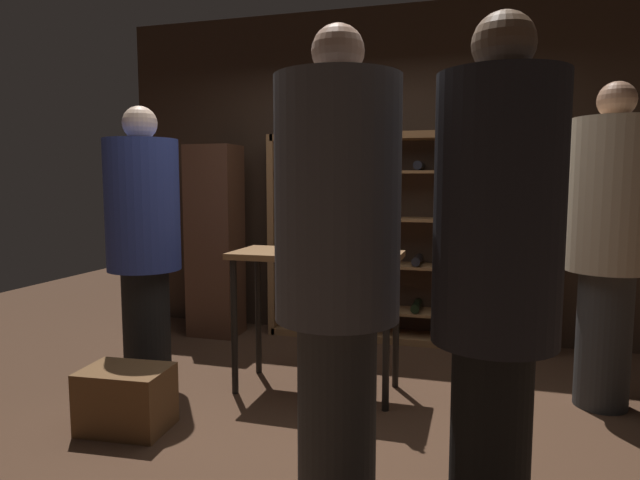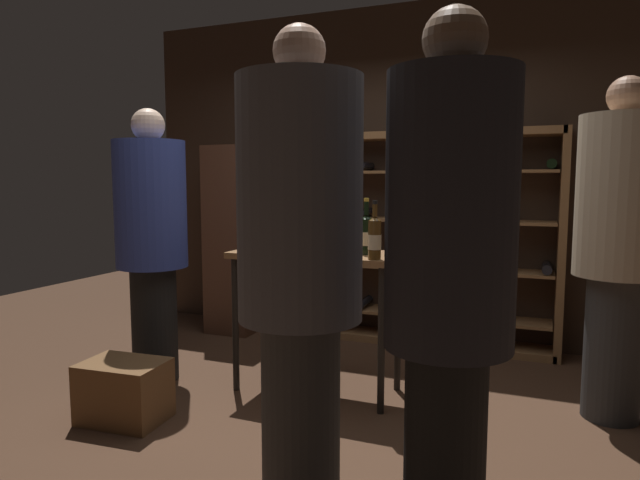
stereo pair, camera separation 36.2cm
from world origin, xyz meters
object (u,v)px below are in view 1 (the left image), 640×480
person_guest_khaki (144,236)px  wine_bottle_red_label (379,237)px  wine_rack (400,238)px  wine_glass_stemmed_center (319,241)px  display_cabinet (215,241)px  wine_bottle_green_slim (367,234)px  wine_crate (126,399)px  tasting_table (316,272)px  person_guest_plum_blouse (609,232)px  person_bystander_red_print (496,274)px  person_host_in_suit (337,260)px

person_guest_khaki → wine_bottle_red_label: bearing=-130.0°
wine_rack → wine_glass_stemmed_center: wine_rack is taller
display_cabinet → wine_bottle_green_slim: (1.62, -1.06, 0.21)m
wine_rack → wine_crate: 2.63m
tasting_table → person_guest_plum_blouse: size_ratio=0.56×
person_bystander_red_print → wine_bottle_red_label: size_ratio=5.58×
wine_glass_stemmed_center → wine_rack: bearing=78.3°
display_cabinet → wine_bottle_red_label: display_cabinet is taller
person_bystander_red_print → wine_crate: (-1.97, 0.61, -0.92)m
tasting_table → person_bystander_red_print: (1.09, -1.49, 0.28)m
person_guest_khaki → person_host_in_suit: bearing=-166.3°
person_host_in_suit → wine_glass_stemmed_center: 1.32m
wine_bottle_green_slim → person_bystander_red_print: bearing=-63.2°
person_guest_plum_blouse → person_bystander_red_print: person_guest_plum_blouse is taller
display_cabinet → wine_bottle_red_label: size_ratio=4.90×
person_host_in_suit → person_guest_plum_blouse: same height
wine_crate → wine_glass_stemmed_center: wine_glass_stemmed_center is taller
display_cabinet → wine_glass_stemmed_center: size_ratio=13.45×
wine_rack → person_guest_khaki: size_ratio=1.24×
person_host_in_suit → wine_bottle_red_label: bearing=127.3°
wine_crate → wine_bottle_red_label: 1.74m
wine_crate → wine_bottle_red_label: (1.33, 0.68, 0.90)m
wine_bottle_green_slim → person_guest_khaki: bearing=-170.8°
person_bystander_red_print → wine_bottle_red_label: bearing=-81.3°
display_cabinet → person_guest_khaki: bearing=-84.3°
wine_rack → wine_glass_stemmed_center: size_ratio=18.43×
wine_rack → display_cabinet: bearing=-171.0°
person_bystander_red_print → wine_glass_stemmed_center: 1.70m
tasting_table → display_cabinet: 1.67m
tasting_table → display_cabinet: (-1.28, 1.07, 0.05)m
person_guest_plum_blouse → wine_bottle_red_label: 1.42m
tasting_table → wine_glass_stemmed_center: wine_glass_stemmed_center is taller
wine_rack → wine_glass_stemmed_center: 1.51m
tasting_table → person_guest_khaki: 1.20m
wine_glass_stemmed_center → tasting_table: bearing=112.1°
person_guest_plum_blouse → wine_glass_stemmed_center: (-1.74, -0.40, -0.07)m
person_host_in_suit → display_cabinet: size_ratio=1.16×
wine_rack → display_cabinet: (-1.65, -0.26, -0.05)m
wine_rack → person_bystander_red_print: bearing=-75.5°
person_bystander_red_print → wine_glass_stemmed_center: bearing=-70.0°
wine_bottle_red_label → wine_glass_stemmed_center: (-0.40, 0.05, -0.04)m
tasting_table → wine_crate: (-0.87, -0.87, -0.64)m
wine_crate → person_guest_plum_blouse: bearing=22.8°
person_guest_khaki → wine_crate: 1.11m
person_host_in_suit → wine_bottle_green_slim: person_host_in_suit is taller
person_bystander_red_print → wine_glass_stemmed_center: (-1.03, 1.34, -0.06)m
display_cabinet → person_host_in_suit: bearing=-54.0°
tasting_table → person_guest_plum_blouse: (1.80, 0.25, 0.29)m
person_guest_khaki → wine_bottle_green_slim: bearing=-122.2°
person_host_in_suit → person_guest_khaki: bearing=-179.8°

